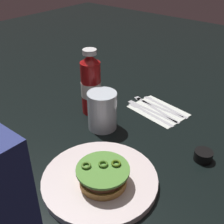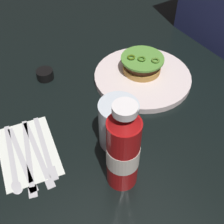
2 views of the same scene
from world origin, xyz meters
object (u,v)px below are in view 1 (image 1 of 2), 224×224
object	(u,v)px
napkin	(158,111)
fork_utensil	(147,111)
ketchup_bottle	(91,85)
condiment_cup	(203,156)
spoon_utensil	(159,103)
water_glass	(102,111)
table_knife	(153,106)
dinner_plate	(100,180)
butter_knife	(156,105)
burger_sandwich	(103,176)
steak_knife	(149,109)

from	to	relation	value
napkin	fork_utensil	bearing A→B (deg)	53.62
ketchup_bottle	condiment_cup	size ratio (longest dim) A/B	4.48
fork_utensil	spoon_utensil	bearing A→B (deg)	-91.32
condiment_cup	fork_utensil	bearing A→B (deg)	-23.27
napkin	fork_utensil	distance (m)	0.04
ketchup_bottle	water_glass	bearing A→B (deg)	151.75
condiment_cup	table_knife	distance (m)	0.29
dinner_plate	spoon_utensil	bearing A→B (deg)	-77.91
napkin	butter_knife	world-z (taller)	butter_knife
ketchup_bottle	spoon_utensil	size ratio (longest dim) A/B	1.13
burger_sandwich	fork_utensil	size ratio (longest dim) A/B	0.64
condiment_cup	napkin	world-z (taller)	condiment_cup
water_glass	fork_utensil	bearing A→B (deg)	-110.35
fork_utensil	burger_sandwich	bearing A→B (deg)	107.31
napkin	table_knife	world-z (taller)	table_knife
water_glass	steak_knife	distance (m)	0.20
napkin	spoon_utensil	size ratio (longest dim) A/B	0.95
dinner_plate	steak_knife	world-z (taller)	dinner_plate
steak_knife	butter_knife	bearing A→B (deg)	-100.72
burger_sandwich	water_glass	world-z (taller)	water_glass
water_glass	fork_utensil	world-z (taller)	water_glass
butter_knife	steak_knife	world-z (taller)	same
water_glass	table_knife	world-z (taller)	water_glass
dinner_plate	spoon_utensil	world-z (taller)	dinner_plate
table_knife	steak_knife	bearing A→B (deg)	82.86
condiment_cup	napkin	size ratio (longest dim) A/B	0.27
ketchup_bottle	table_knife	size ratio (longest dim) A/B	1.03
table_knife	fork_utensil	size ratio (longest dim) A/B	1.10
dinner_plate	burger_sandwich	xyz separation A→B (m)	(-0.02, 0.01, 0.03)
ketchup_bottle	spoon_utensil	bearing A→B (deg)	-128.62
spoon_utensil	butter_knife	size ratio (longest dim) A/B	1.00
condiment_cup	table_knife	world-z (taller)	condiment_cup
steak_knife	fork_utensil	xyz separation A→B (m)	(-0.00, 0.02, 0.00)
water_glass	table_knife	distance (m)	0.22
water_glass	napkin	world-z (taller)	water_glass
dinner_plate	burger_sandwich	distance (m)	0.04
dinner_plate	fork_utensil	world-z (taller)	dinner_plate
burger_sandwich	ketchup_bottle	distance (m)	0.36
dinner_plate	ketchup_bottle	world-z (taller)	ketchup_bottle
condiment_cup	table_knife	xyz separation A→B (m)	(0.25, -0.15, -0.01)
spoon_utensil	butter_knife	bearing A→B (deg)	92.65
condiment_cup	dinner_plate	bearing A→B (deg)	56.51
condiment_cup	steak_knife	xyz separation A→B (m)	(0.26, -0.13, -0.01)
water_glass	fork_utensil	xyz separation A→B (m)	(-0.06, -0.16, -0.06)
butter_knife	dinner_plate	bearing A→B (deg)	102.62
fork_utensil	condiment_cup	bearing A→B (deg)	156.73
burger_sandwich	condiment_cup	xyz separation A→B (m)	(-0.14, -0.25, -0.03)
napkin	butter_knife	size ratio (longest dim) A/B	0.95
dinner_plate	water_glass	world-z (taller)	water_glass
napkin	condiment_cup	bearing A→B (deg)	147.87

